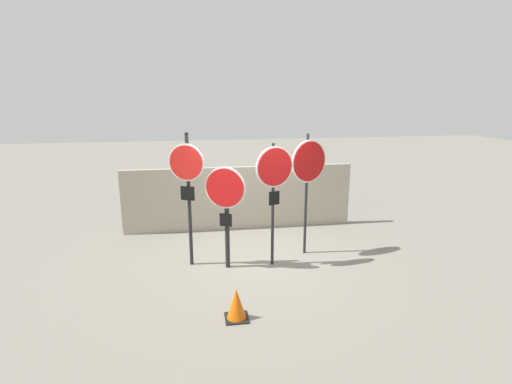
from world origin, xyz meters
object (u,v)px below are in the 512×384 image
stop_sign_3 (309,168)px  traffic_cone_0 (236,304)px  stop_sign_0 (187,177)px  stop_sign_1 (226,200)px  stop_sign_2 (274,177)px

stop_sign_3 → traffic_cone_0: 3.18m
stop_sign_0 → stop_sign_3: stop_sign_0 is taller
stop_sign_1 → stop_sign_3: (1.67, 0.44, 0.45)m
stop_sign_1 → traffic_cone_0: stop_sign_1 is taller
stop_sign_1 → traffic_cone_0: size_ratio=4.11×
stop_sign_3 → stop_sign_1: bearing=170.3°
traffic_cone_0 → stop_sign_1: bearing=89.5°
stop_sign_0 → stop_sign_2: (1.57, -0.25, 0.01)m
stop_sign_1 → stop_sign_0: bearing=-175.6°
stop_sign_1 → traffic_cone_0: bearing=-66.3°
stop_sign_1 → stop_sign_2: bearing=23.9°
stop_sign_0 → stop_sign_3: bearing=27.2°
stop_sign_0 → stop_sign_1: (0.68, -0.24, -0.39)m
stop_sign_0 → stop_sign_2: 1.59m
stop_sign_3 → stop_sign_0: bearing=160.3°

